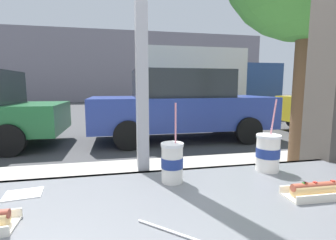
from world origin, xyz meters
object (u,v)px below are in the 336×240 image
at_px(box_truck, 204,81).
at_px(parked_car_blue, 181,105).
at_px(soda_cup_right, 268,152).
at_px(soda_cup_left, 172,162).
at_px(hotdog_tray_far, 323,190).

bearing_deg(box_truck, parked_car_blue, -116.04).
bearing_deg(parked_car_blue, soda_cup_right, -100.47).
relative_size(soda_cup_right, parked_car_blue, 0.07).
distance_m(soda_cup_left, soda_cup_right, 0.45).
height_order(soda_cup_left, hotdog_tray_far, soda_cup_left).
bearing_deg(soda_cup_right, box_truck, 71.87).
bearing_deg(box_truck, hotdog_tray_far, -107.49).
xyz_separation_m(parked_car_blue, box_truck, (2.22, 4.55, 0.70)).
distance_m(soda_cup_right, box_truck, 10.19).
xyz_separation_m(soda_cup_right, box_truck, (3.17, 9.67, 0.53)).
bearing_deg(hotdog_tray_far, parked_car_blue, 80.40).
bearing_deg(box_truck, soda_cup_right, -108.13).
height_order(soda_cup_left, soda_cup_right, soda_cup_right).
height_order(hotdog_tray_far, box_truck, box_truck).
xyz_separation_m(soda_cup_right, hotdog_tray_far, (0.03, -0.27, -0.06)).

